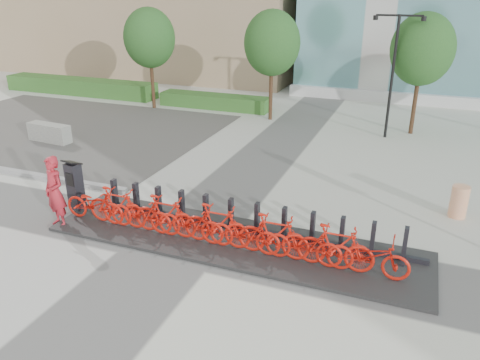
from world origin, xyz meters
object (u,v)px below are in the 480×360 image
(bike_0, at_px, (95,204))
(kiosk, at_px, (75,185))
(jersey_barrier, at_px, (49,133))
(construction_barrel, at_px, (459,202))
(worker_red, at_px, (55,192))

(bike_0, bearing_deg, kiosk, 66.18)
(bike_0, height_order, kiosk, kiosk)
(jersey_barrier, bearing_deg, bike_0, -35.55)
(bike_0, xyz_separation_m, kiosk, (-0.97, 0.43, 0.24))
(construction_barrel, distance_m, jersey_barrier, 15.62)
(kiosk, distance_m, construction_barrel, 10.76)
(kiosk, xyz_separation_m, construction_barrel, (10.16, 3.53, -0.33))
(construction_barrel, bearing_deg, bike_0, -156.69)
(bike_0, relative_size, kiosk, 1.22)
(worker_red, relative_size, construction_barrel, 2.14)
(construction_barrel, bearing_deg, jersey_barrier, 174.93)
(construction_barrel, bearing_deg, worker_red, -156.00)
(construction_barrel, xyz_separation_m, jersey_barrier, (-15.55, 1.38, -0.08))
(worker_red, bearing_deg, bike_0, 50.93)
(worker_red, height_order, jersey_barrier, worker_red)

